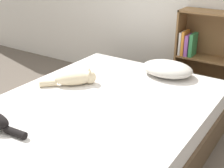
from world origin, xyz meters
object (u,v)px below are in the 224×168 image
Objects in this scene: bed at (102,125)px; bookshelf at (211,56)px; cat_light at (75,78)px; pillow at (167,69)px.

bookshelf is at bearing 72.40° from bed.
bookshelf is at bearing 10.80° from cat_light.
bed is 2.14× the size of bookshelf.
bookshelf is (0.83, 1.21, 0.03)m from cat_light.
pillow is at bearing 3.40° from cat_light.
cat_light is at bearing 157.71° from bed.
bed is 0.50m from cat_light.
bed is at bearing -67.06° from cat_light.
bed is 0.88m from pillow.
bookshelf reaches higher than cat_light.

